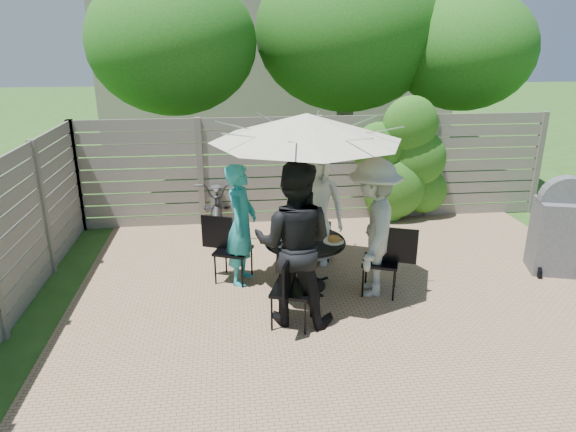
{
  "coord_description": "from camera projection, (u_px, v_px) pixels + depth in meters",
  "views": [
    {
      "loc": [
        -1.5,
        -5.44,
        3.09
      ],
      "look_at": [
        -0.79,
        0.69,
        0.92
      ],
      "focal_mm": 32.0,
      "sensor_mm": 36.0,
      "label": 1
    }
  ],
  "objects": [
    {
      "name": "patio_table",
      "position": [
        305.0,
        254.0,
        6.53
      ],
      "size": [
        1.26,
        1.26,
        0.66
      ],
      "rotation": [
        0.0,
        0.0,
        -0.3
      ],
      "color": "black",
      "rests_on": "ground"
    },
    {
      "name": "bicycle",
      "position": [
        218.0,
        204.0,
        8.37
      ],
      "size": [
        0.66,
        1.88,
        0.98
      ],
      "primitive_type": "imported",
      "rotation": [
        0.0,
        0.0,
        -0.01
      ],
      "color": "#333338",
      "rests_on": "ground"
    },
    {
      "name": "umbrella",
      "position": [
        307.0,
        127.0,
        5.99
      ],
      "size": [
        2.89,
        2.89,
        2.24
      ],
      "rotation": [
        0.0,
        0.0,
        -0.3
      ],
      "color": "silver",
      "rests_on": "ground"
    },
    {
      "name": "glass_back",
      "position": [
        300.0,
        227.0,
        6.7
      ],
      "size": [
        0.07,
        0.07,
        0.14
      ],
      "primitive_type": "cylinder",
      "color": "silver",
      "rests_on": "patio_table"
    },
    {
      "name": "plate_left",
      "position": [
        277.0,
        236.0,
        6.52
      ],
      "size": [
        0.26,
        0.26,
        0.06
      ],
      "color": "white",
      "rests_on": "patio_table"
    },
    {
      "name": "glass_right",
      "position": [
        327.0,
        233.0,
        6.49
      ],
      "size": [
        0.07,
        0.07,
        0.14
      ],
      "primitive_type": "cylinder",
      "color": "silver",
      "rests_on": "patio_table"
    },
    {
      "name": "plate_back",
      "position": [
        309.0,
        228.0,
        6.79
      ],
      "size": [
        0.26,
        0.26,
        0.06
      ],
      "color": "white",
      "rests_on": "patio_table"
    },
    {
      "name": "plate_front",
      "position": [
        301.0,
        249.0,
        6.12
      ],
      "size": [
        0.26,
        0.26,
        0.06
      ],
      "color": "white",
      "rests_on": "patio_table"
    },
    {
      "name": "chair_right",
      "position": [
        381.0,
        274.0,
        6.43
      ],
      "size": [
        0.69,
        0.56,
        0.9
      ],
      "rotation": [
        0.0,
        0.0,
        2.78
      ],
      "color": "black",
      "rests_on": "ground"
    },
    {
      "name": "person_front",
      "position": [
        294.0,
        244.0,
        5.6
      ],
      "size": [
        1.08,
        0.95,
        1.87
      ],
      "primitive_type": "imported",
      "rotation": [
        0.0,
        0.0,
        2.84
      ],
      "color": "black",
      "rests_on": "ground"
    },
    {
      "name": "glass_front",
      "position": [
        311.0,
        243.0,
        6.18
      ],
      "size": [
        0.07,
        0.07,
        0.14
      ],
      "primitive_type": "cylinder",
      "color": "silver",
      "rests_on": "patio_table"
    },
    {
      "name": "backyard_envelope",
      "position": [
        280.0,
        53.0,
        15.08
      ],
      "size": [
        60.0,
        60.0,
        5.0
      ],
      "color": "#284916",
      "rests_on": "ground"
    },
    {
      "name": "bbq_grill",
      "position": [
        560.0,
        230.0,
        6.91
      ],
      "size": [
        0.78,
        0.68,
        1.36
      ],
      "rotation": [
        0.0,
        0.0,
        -0.29
      ],
      "color": "#5D5D63",
      "rests_on": "ground"
    },
    {
      "name": "coffee_cup",
      "position": [
        315.0,
        230.0,
        6.63
      ],
      "size": [
        0.08,
        0.08,
        0.12
      ],
      "primitive_type": "cylinder",
      "color": "#C6B293",
      "rests_on": "patio_table"
    },
    {
      "name": "chair_back",
      "position": [
        315.0,
        239.0,
        7.48
      ],
      "size": [
        0.55,
        0.73,
        0.96
      ],
      "rotation": [
        0.0,
        0.0,
        4.51
      ],
      "color": "black",
      "rests_on": "ground"
    },
    {
      "name": "chair_front",
      "position": [
        292.0,
        304.0,
        5.7
      ],
      "size": [
        0.55,
        0.69,
        0.9
      ],
      "rotation": [
        0.0,
        0.0,
        1.24
      ],
      "color": "black",
      "rests_on": "ground"
    },
    {
      "name": "chair_left",
      "position": [
        233.0,
        262.0,
        6.76
      ],
      "size": [
        0.68,
        0.56,
        0.89
      ],
      "rotation": [
        0.0,
        0.0,
        5.9
      ],
      "color": "black",
      "rests_on": "ground"
    },
    {
      "name": "person_back",
      "position": [
        314.0,
        206.0,
        7.17
      ],
      "size": [
        0.95,
        0.76,
        1.7
      ],
      "primitive_type": "imported",
      "rotation": [
        0.0,
        0.0,
        5.98
      ],
      "color": "silver",
      "rests_on": "ground"
    },
    {
      "name": "person_right",
      "position": [
        373.0,
        228.0,
        6.25
      ],
      "size": [
        0.95,
        1.27,
        1.75
      ],
      "primitive_type": "imported",
      "rotation": [
        0.0,
        0.0,
        4.41
      ],
      "color": "#9E9F9B",
      "rests_on": "ground"
    },
    {
      "name": "person_left",
      "position": [
        241.0,
        225.0,
        6.56
      ],
      "size": [
        0.54,
        0.67,
        1.6
      ],
      "primitive_type": "imported",
      "rotation": [
        0.0,
        0.0,
        7.56
      ],
      "color": "teal",
      "rests_on": "ground"
    },
    {
      "name": "syrup_jug",
      "position": [
        301.0,
        232.0,
        6.5
      ],
      "size": [
        0.09,
        0.09,
        0.16
      ],
      "primitive_type": "cylinder",
      "color": "#59280C",
      "rests_on": "patio_table"
    },
    {
      "name": "plate_right",
      "position": [
        334.0,
        240.0,
        6.39
      ],
      "size": [
        0.26,
        0.26,
        0.06
      ],
      "color": "white",
      "rests_on": "patio_table"
    }
  ]
}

